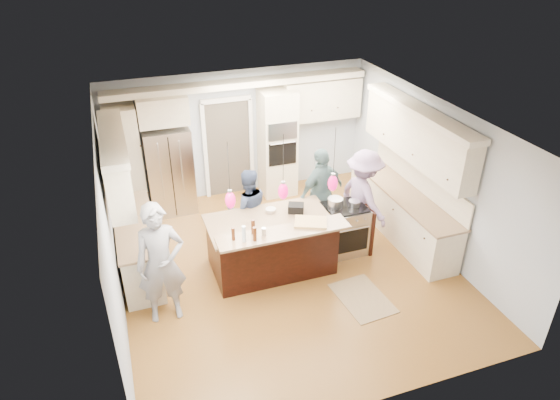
{
  "coord_description": "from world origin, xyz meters",
  "views": [
    {
      "loc": [
        -2.41,
        -6.59,
        5.3
      ],
      "look_at": [
        0.0,
        0.35,
        1.15
      ],
      "focal_mm": 32.0,
      "sensor_mm": 36.0,
      "label": 1
    }
  ],
  "objects_px": {
    "person_far_left": "(248,209)",
    "island_range": "(345,228)",
    "refrigerator": "(170,170)",
    "kitchen_island": "(272,244)",
    "person_bar_end": "(161,264)"
  },
  "relations": [
    {
      "from": "kitchen_island",
      "to": "island_range",
      "type": "bearing_deg",
      "value": 3.11
    },
    {
      "from": "refrigerator",
      "to": "person_bar_end",
      "type": "xyz_separation_m",
      "value": [
        -0.58,
        -3.19,
        0.07
      ]
    },
    {
      "from": "refrigerator",
      "to": "island_range",
      "type": "bearing_deg",
      "value": -42.59
    },
    {
      "from": "person_far_left",
      "to": "island_range",
      "type": "bearing_deg",
      "value": 160.04
    },
    {
      "from": "refrigerator",
      "to": "kitchen_island",
      "type": "distance_m",
      "value": 2.91
    },
    {
      "from": "refrigerator",
      "to": "person_far_left",
      "type": "relative_size",
      "value": 1.17
    },
    {
      "from": "kitchen_island",
      "to": "person_far_left",
      "type": "bearing_deg",
      "value": 103.43
    },
    {
      "from": "refrigerator",
      "to": "kitchen_island",
      "type": "xyz_separation_m",
      "value": [
        1.3,
        -2.57,
        -0.42
      ]
    },
    {
      "from": "kitchen_island",
      "to": "island_range",
      "type": "xyz_separation_m",
      "value": [
        1.41,
        0.08,
        -0.03
      ]
    },
    {
      "from": "island_range",
      "to": "person_bar_end",
      "type": "relative_size",
      "value": 0.47
    },
    {
      "from": "refrigerator",
      "to": "island_range",
      "type": "xyz_separation_m",
      "value": [
        2.71,
        -2.49,
        -0.44
      ]
    },
    {
      "from": "refrigerator",
      "to": "person_bar_end",
      "type": "distance_m",
      "value": 3.25
    },
    {
      "from": "island_range",
      "to": "person_far_left",
      "type": "distance_m",
      "value": 1.77
    },
    {
      "from": "kitchen_island",
      "to": "island_range",
      "type": "relative_size",
      "value": 2.28
    },
    {
      "from": "kitchen_island",
      "to": "refrigerator",
      "type": "bearing_deg",
      "value": 116.88
    }
  ]
}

